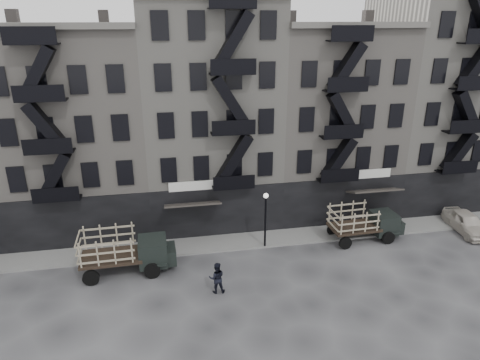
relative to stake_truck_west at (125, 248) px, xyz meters
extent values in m
plane|color=#38383A|center=(6.68, -1.28, -1.72)|extent=(140.00, 140.00, 0.00)
cube|color=slate|center=(6.68, 2.47, -1.64)|extent=(55.00, 2.50, 0.15)
cube|color=gray|center=(-3.32, 8.72, 5.78)|extent=(10.00, 10.00, 15.00)
cube|color=black|center=(-3.32, 3.77, 0.28)|extent=(10.00, 0.35, 4.00)
cube|color=#595651|center=(-3.32, 3.57, 13.48)|extent=(10.00, 0.50, 0.40)
cube|color=#4C4744|center=(-6.32, 8.72, 13.88)|extent=(0.70, 0.70, 1.20)
cube|color=#4C4744|center=(-0.82, 8.72, 13.88)|extent=(0.70, 0.70, 1.20)
cube|color=#9A968D|center=(6.68, 8.72, 6.78)|extent=(10.00, 10.00, 17.00)
cube|color=black|center=(6.68, 3.77, 0.28)|extent=(10.00, 0.35, 4.00)
cube|color=gray|center=(16.68, 8.72, 5.78)|extent=(10.00, 10.00, 15.00)
cube|color=black|center=(16.68, 3.77, 0.28)|extent=(10.00, 0.35, 4.00)
cube|color=#595651|center=(16.68, 3.57, 13.48)|extent=(10.00, 0.50, 0.40)
cube|color=#4C4744|center=(13.68, 8.72, 13.88)|extent=(0.70, 0.70, 1.20)
cube|color=#4C4744|center=(19.18, 8.72, 13.88)|extent=(0.70, 0.70, 1.20)
cube|color=#9A968D|center=(26.68, 8.72, 7.28)|extent=(10.00, 10.00, 18.00)
cube|color=black|center=(26.68, 3.77, 0.28)|extent=(10.00, 0.35, 4.00)
cylinder|color=black|center=(9.68, 1.32, 0.28)|extent=(0.14, 0.14, 4.00)
sphere|color=silver|center=(9.68, 1.32, 2.38)|extent=(0.36, 0.36, 0.36)
cube|color=black|center=(-0.85, -0.02, -0.53)|extent=(3.92, 2.36, 0.20)
cube|color=black|center=(1.77, 0.04, -0.41)|extent=(1.86, 2.09, 1.71)
cube|color=black|center=(2.79, 0.06, -0.75)|extent=(0.95, 1.73, 1.02)
cylinder|color=black|center=(1.68, -1.10, -1.21)|extent=(1.03, 0.27, 1.02)
cylinder|color=black|center=(1.63, 1.17, -1.21)|extent=(1.03, 0.27, 1.02)
cylinder|color=black|center=(-2.07, -1.18, -1.21)|extent=(1.03, 0.27, 1.02)
cylinder|color=black|center=(-2.12, 1.09, -1.21)|extent=(1.03, 0.27, 1.02)
cube|color=black|center=(16.45, 1.16, -0.62)|extent=(3.63, 2.23, 0.19)
cube|color=black|center=(18.85, 1.25, -0.52)|extent=(1.74, 1.94, 1.57)
cube|color=black|center=(19.79, 1.29, -0.83)|extent=(0.90, 1.60, 0.94)
cylinder|color=black|center=(18.79, 0.20, -1.25)|extent=(0.95, 0.27, 0.94)
cylinder|color=black|center=(18.70, 2.29, -1.25)|extent=(0.95, 0.27, 0.94)
cylinder|color=black|center=(15.34, 0.07, -1.25)|extent=(0.95, 0.27, 0.94)
cylinder|color=black|center=(15.26, 2.16, -1.25)|extent=(0.95, 0.27, 0.94)
imported|color=beige|center=(25.68, 0.85, -0.93)|extent=(2.25, 4.77, 1.58)
imported|color=black|center=(5.54, -3.35, -0.72)|extent=(1.01, 0.81, 2.00)
camera|label=1|loc=(2.84, -25.16, 13.97)|focal=32.00mm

